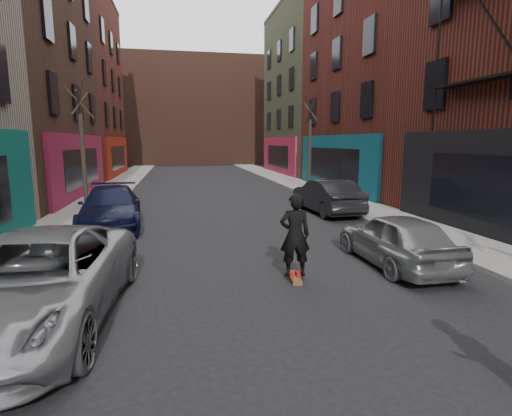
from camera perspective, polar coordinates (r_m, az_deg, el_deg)
name	(u,v)px	position (r m, az deg, el deg)	size (l,w,h in m)	color
sidewalk_left	(122,183)	(31.13, -18.62, 3.38)	(2.50, 84.00, 0.13)	gray
sidewalk_right	(285,180)	(31.98, 4.21, 4.00)	(2.50, 84.00, 0.13)	gray
building_far	(192,113)	(56.88, -9.13, 13.31)	(40.00, 10.00, 14.00)	#47281E
tree_left_far	(82,135)	(19.14, -23.63, 9.50)	(2.00, 2.00, 6.50)	black
tree_right_far	(310,135)	(26.09, 7.72, 10.32)	(2.00, 2.00, 6.80)	black
parked_left_far	(35,281)	(7.84, -29.07, -9.08)	(2.61, 5.66, 1.57)	gray
parked_left_end	(111,207)	(15.49, -20.03, 0.07)	(2.07, 5.09, 1.48)	black
parked_right_far	(396,239)	(10.73, 19.37, -4.19)	(1.61, 4.01, 1.37)	gray
parked_right_end	(327,196)	(17.79, 10.06, 1.69)	(1.58, 4.54, 1.50)	black
skateboard	(294,278)	(9.29, 5.47, -9.86)	(0.22, 0.80, 0.10)	brown
skateboarder	(295,235)	(9.01, 5.57, -3.86)	(0.69, 0.45, 1.90)	black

